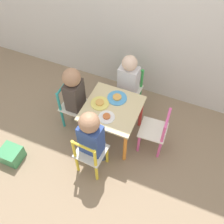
{
  "coord_description": "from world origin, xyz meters",
  "views": [
    {
      "loc": [
        0.62,
        -1.47,
        2.4
      ],
      "look_at": [
        0.0,
        0.0,
        0.38
      ],
      "focal_mm": 42.0,
      "sensor_mm": 36.0,
      "label": 1
    }
  ],
  "objects": [
    {
      "name": "kids_table",
      "position": [
        0.0,
        0.0,
        0.38
      ],
      "size": [
        0.53,
        0.53,
        0.45
      ],
      "color": "beige",
      "rests_on": "ground_plane"
    },
    {
      "name": "chair_pink",
      "position": [
        0.45,
        0.03,
        0.26
      ],
      "size": [
        0.28,
        0.28,
        0.53
      ],
      "rotation": [
        0.0,
        0.0,
        -1.51
      ],
      "color": "silver",
      "rests_on": "ground_plane"
    },
    {
      "name": "plate_front",
      "position": [
        -0.0,
        -0.13,
        0.46
      ],
      "size": [
        0.15,
        0.15,
        0.03
      ],
      "color": "white",
      "rests_on": "kids_table"
    },
    {
      "name": "plate_back",
      "position": [
        0.0,
        0.13,
        0.46
      ],
      "size": [
        0.19,
        0.19,
        0.03
      ],
      "color": "#4C9EE0",
      "rests_on": "kids_table"
    },
    {
      "name": "plate_left",
      "position": [
        -0.13,
        0.0,
        0.46
      ],
      "size": [
        0.18,
        0.18,
        0.03
      ],
      "color": "#EADB66",
      "rests_on": "kids_table"
    },
    {
      "name": "storage_bin",
      "position": [
        -0.81,
        -0.67,
        0.08
      ],
      "size": [
        0.2,
        0.19,
        0.15
      ],
      "color": "#3D8E56",
      "rests_on": "ground_plane"
    },
    {
      "name": "chair_teal",
      "position": [
        -0.45,
        -0.0,
        0.26
      ],
      "size": [
        0.26,
        0.26,
        0.53
      ],
      "rotation": [
        0.0,
        0.0,
        -4.71
      ],
      "color": "silver",
      "rests_on": "ground_plane"
    },
    {
      "name": "child_back",
      "position": [
        0.02,
        0.39,
        0.46
      ],
      "size": [
        0.21,
        0.22,
        0.77
      ],
      "rotation": [
        0.0,
        0.0,
        -0.04
      ],
      "color": "#7A6B5B",
      "rests_on": "ground_plane"
    },
    {
      "name": "chair_yellow",
      "position": [
        -0.03,
        -0.45,
        0.26
      ],
      "size": [
        0.28,
        0.28,
        0.53
      ],
      "rotation": [
        0.0,
        0.0,
        -3.21
      ],
      "color": "silver",
      "rests_on": "ground_plane"
    },
    {
      "name": "child_left",
      "position": [
        -0.39,
        -0.0,
        0.48
      ],
      "size": [
        0.22,
        0.2,
        0.79
      ],
      "rotation": [
        0.0,
        0.0,
        -4.71
      ],
      "color": "#4C608E",
      "rests_on": "ground_plane"
    },
    {
      "name": "chair_green",
      "position": [
        0.02,
        0.45,
        0.26
      ],
      "size": [
        0.27,
        0.27,
        0.53
      ],
      "rotation": [
        0.0,
        0.0,
        -0.04
      ],
      "color": "silver",
      "rests_on": "ground_plane"
    },
    {
      "name": "child_front",
      "position": [
        -0.02,
        -0.39,
        0.49
      ],
      "size": [
        0.21,
        0.23,
        0.8
      ],
      "rotation": [
        0.0,
        0.0,
        -3.21
      ],
      "color": "#4C608E",
      "rests_on": "ground_plane"
    },
    {
      "name": "ground_plane",
      "position": [
        0.0,
        0.0,
        0.0
      ],
      "size": [
        6.0,
        6.0,
        0.0
      ],
      "primitive_type": "plane",
      "color": "#8C755B"
    }
  ]
}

